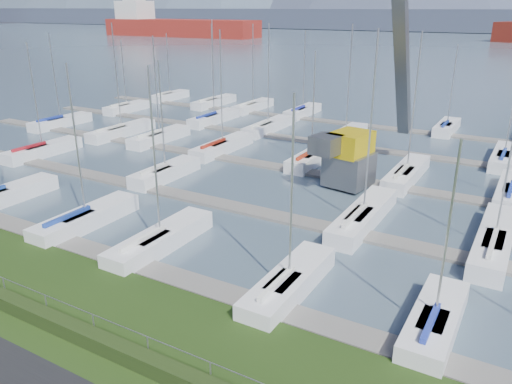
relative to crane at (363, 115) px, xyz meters
The scene contains 6 objects.
hedge 26.58m from the crane, 93.98° to the right, with size 80.00×0.70×0.70m, color #233312.
fence 26.04m from the crane, 94.04° to the right, with size 0.04×0.04×80.00m, color #919399.
docks 5.85m from the crane, 169.08° to the left, with size 90.00×41.60×0.25m.
crane is the anchor object (origin of this frame).
cargo_ship_west 222.45m from the crane, 132.63° to the left, with size 80.03×20.24×21.50m.
sailboat_fleet 4.84m from the crane, 156.32° to the left, with size 74.06×49.41×13.29m.
Camera 1 is at (13.83, -11.97, 13.31)m, focal length 35.00 mm.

